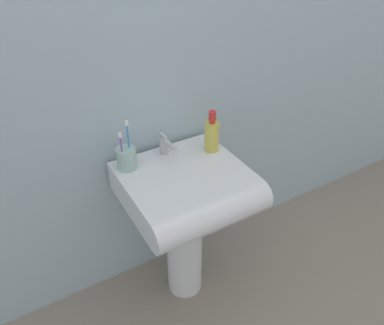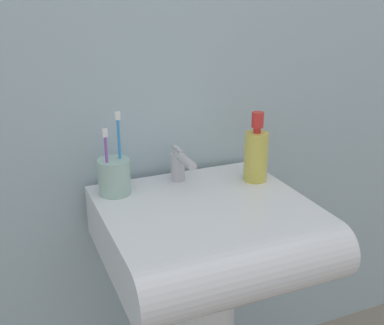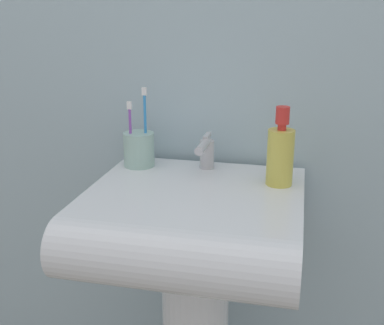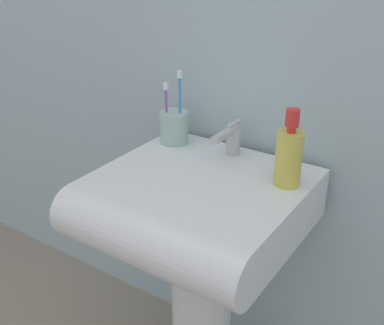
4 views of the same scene
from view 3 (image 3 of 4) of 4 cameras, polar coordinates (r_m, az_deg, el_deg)
name	(u,v)px [view 3 (image 3 of 4)]	position (r m, az deg, el deg)	size (l,w,h in m)	color
sink_basin	(191,224)	(1.11, -0.14, -7.30)	(0.50, 0.49, 0.13)	white
faucet	(206,151)	(1.24, 1.65, 1.37)	(0.04, 0.13, 0.09)	#B7B7BC
toothbrush_cup	(139,149)	(1.28, -6.30, 1.64)	(0.08, 0.08, 0.21)	#99BFB2
soap_bottle	(280,154)	(1.15, 10.43, 0.96)	(0.06, 0.06, 0.19)	gold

